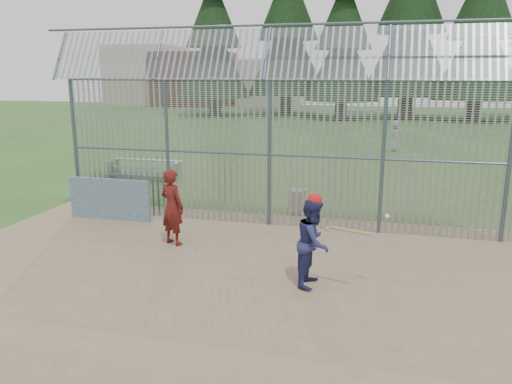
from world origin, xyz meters
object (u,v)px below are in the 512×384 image
(dugout_wall, at_px, (110,199))
(batter, at_px, (313,242))
(trash_can, at_px, (297,201))
(onlooker, at_px, (172,207))
(bleacher, at_px, (144,169))

(dugout_wall, relative_size, batter, 1.42)
(dugout_wall, xyz_separation_m, trash_can, (5.15, 2.01, -0.24))
(onlooker, height_order, trash_can, onlooker)
(trash_can, relative_size, bleacher, 0.27)
(onlooker, distance_m, trash_can, 4.42)
(onlooker, bearing_deg, dugout_wall, -8.83)
(batter, xyz_separation_m, bleacher, (-8.08, 8.84, -0.49))
(dugout_wall, bearing_deg, onlooker, -30.91)
(dugout_wall, distance_m, batter, 7.11)
(trash_can, height_order, bleacher, trash_can)
(trash_can, bearing_deg, bleacher, 152.15)
(trash_can, bearing_deg, dugout_wall, -158.68)
(onlooker, relative_size, bleacher, 0.63)
(batter, relative_size, bleacher, 0.59)
(dugout_wall, height_order, onlooker, onlooker)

